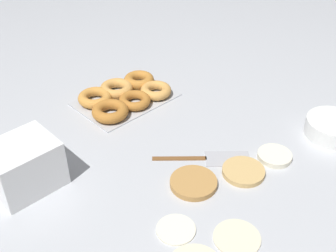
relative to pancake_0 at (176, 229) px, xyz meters
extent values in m
plane|color=#B2B5BA|center=(-0.17, -0.14, 0.00)|extent=(3.00, 3.00, 0.00)
cylinder|color=silver|center=(0.00, 0.00, 0.00)|extent=(0.08, 0.08, 0.01)
cylinder|color=silver|center=(-0.35, 0.01, 0.00)|extent=(0.09, 0.09, 0.01)
cylinder|color=beige|center=(-0.08, 0.10, 0.00)|extent=(0.10, 0.10, 0.01)
cylinder|color=#B27F42|center=(-0.13, -0.07, 0.00)|extent=(0.11, 0.11, 0.01)
cylinder|color=tan|center=(-0.24, -0.01, 0.00)|extent=(0.10, 0.10, 0.01)
cube|color=#ADAFB5|center=(-0.25, -0.48, 0.00)|extent=(0.29, 0.20, 0.01)
torus|color=#B7752D|center=(-0.34, -0.51, 0.02)|extent=(0.10, 0.10, 0.03)
torus|color=#D19347|center=(-0.25, -0.52, 0.02)|extent=(0.10, 0.10, 0.03)
torus|color=#C68438|center=(-0.17, -0.52, 0.02)|extent=(0.10, 0.10, 0.03)
torus|color=#D19347|center=(-0.33, -0.43, 0.02)|extent=(0.10, 0.10, 0.03)
torus|color=#AD6B28|center=(-0.25, -0.43, 0.02)|extent=(0.10, 0.10, 0.03)
torus|color=#AD6B28|center=(-0.16, -0.43, 0.02)|extent=(0.11, 0.11, 0.03)
cylinder|color=white|center=(-0.55, 0.06, 0.02)|extent=(0.15, 0.15, 0.05)
cube|color=white|center=(0.16, -0.34, 0.01)|extent=(0.15, 0.13, 0.02)
cube|color=white|center=(0.16, -0.34, 0.03)|extent=(0.15, 0.13, 0.02)
cube|color=white|center=(0.16, -0.34, 0.05)|extent=(0.15, 0.13, 0.02)
cube|color=white|center=(0.16, -0.34, 0.06)|extent=(0.15, 0.13, 0.02)
cube|color=white|center=(0.16, -0.34, 0.08)|extent=(0.15, 0.13, 0.02)
cube|color=white|center=(0.16, -0.34, 0.10)|extent=(0.15, 0.13, 0.02)
cube|color=brown|center=(-0.17, -0.16, 0.00)|extent=(0.11, 0.11, 0.01)
cube|color=#A8A8AD|center=(-0.26, -0.07, 0.00)|extent=(0.12, 0.12, 0.01)
camera|label=1|loc=(0.42, 0.42, 0.69)|focal=45.00mm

